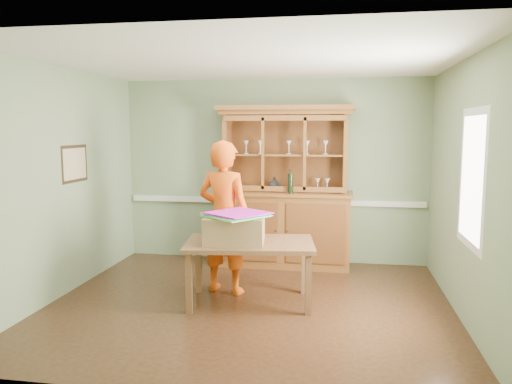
% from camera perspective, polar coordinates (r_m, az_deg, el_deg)
% --- Properties ---
extents(floor, '(4.50, 4.50, 0.00)m').
position_cam_1_polar(floor, '(5.79, -0.76, -12.72)').
color(floor, '#432815').
rests_on(floor, ground).
extents(ceiling, '(4.50, 4.50, 0.00)m').
position_cam_1_polar(ceiling, '(5.49, -0.81, 14.82)').
color(ceiling, white).
rests_on(ceiling, wall_back).
extents(wall_back, '(4.50, 0.00, 4.50)m').
position_cam_1_polar(wall_back, '(7.44, 2.00, 2.40)').
color(wall_back, gray).
rests_on(wall_back, floor).
extents(wall_left, '(0.00, 4.00, 4.00)m').
position_cam_1_polar(wall_left, '(6.28, -21.41, 1.02)').
color(wall_left, gray).
rests_on(wall_left, floor).
extents(wall_right, '(0.00, 4.00, 4.00)m').
position_cam_1_polar(wall_right, '(5.53, 22.79, 0.18)').
color(wall_right, gray).
rests_on(wall_right, floor).
extents(wall_front, '(4.50, 0.00, 4.50)m').
position_cam_1_polar(wall_front, '(3.55, -6.64, -2.96)').
color(wall_front, gray).
rests_on(wall_front, floor).
extents(chair_rail, '(4.41, 0.05, 0.08)m').
position_cam_1_polar(chair_rail, '(7.47, 1.96, -1.05)').
color(chair_rail, silver).
rests_on(chair_rail, wall_back).
extents(framed_map, '(0.03, 0.60, 0.46)m').
position_cam_1_polar(framed_map, '(6.52, -19.98, 3.05)').
color(framed_map, '#312113').
rests_on(framed_map, wall_left).
extents(window_panel, '(0.03, 0.96, 1.36)m').
position_cam_1_polar(window_panel, '(5.22, 23.38, 1.42)').
color(window_panel, silver).
rests_on(window_panel, wall_right).
extents(china_hutch, '(1.96, 0.65, 2.30)m').
position_cam_1_polar(china_hutch, '(7.23, 3.25, -2.09)').
color(china_hutch, brown).
rests_on(china_hutch, floor).
extents(dining_table, '(1.53, 1.04, 0.71)m').
position_cam_1_polar(dining_table, '(5.66, -0.71, -6.53)').
color(dining_table, brown).
rests_on(dining_table, floor).
extents(cardboard_box, '(0.70, 0.58, 0.30)m').
position_cam_1_polar(cardboard_box, '(5.56, -2.47, -4.30)').
color(cardboard_box, '#926D4B').
rests_on(cardboard_box, dining_table).
extents(kite_stack, '(0.78, 0.78, 0.05)m').
position_cam_1_polar(kite_stack, '(5.48, -2.25, -2.56)').
color(kite_stack, yellow).
rests_on(kite_stack, cardboard_box).
extents(person, '(0.76, 0.60, 1.84)m').
position_cam_1_polar(person, '(6.01, -3.64, -2.89)').
color(person, '#E5510E').
rests_on(person, floor).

